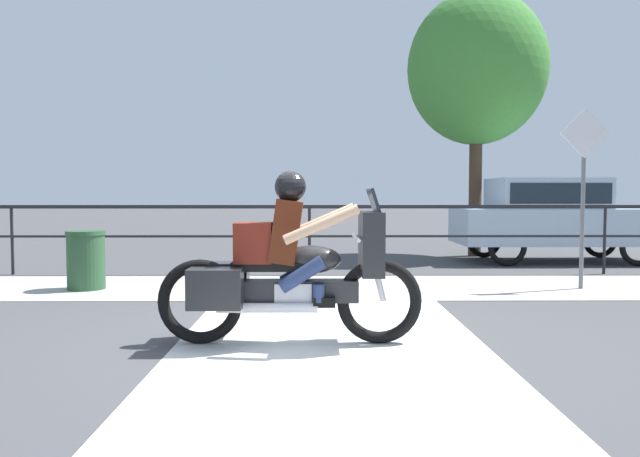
% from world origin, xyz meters
% --- Properties ---
extents(ground_plane, '(120.00, 120.00, 0.00)m').
position_xyz_m(ground_plane, '(0.00, 0.00, 0.00)').
color(ground_plane, '#424244').
extents(sidewalk_band, '(44.00, 2.40, 0.01)m').
position_xyz_m(sidewalk_band, '(0.00, 3.40, 0.01)').
color(sidewalk_band, '#A8A59E').
rests_on(sidewalk_band, ground).
extents(crosswalk_band, '(2.86, 6.00, 0.01)m').
position_xyz_m(crosswalk_band, '(0.24, -0.20, 0.00)').
color(crosswalk_band, silver).
rests_on(crosswalk_band, ground).
extents(fence_railing, '(36.00, 0.05, 1.20)m').
position_xyz_m(fence_railing, '(0.00, 4.91, 0.94)').
color(fence_railing, black).
rests_on(fence_railing, ground).
extents(motorcycle, '(2.46, 0.76, 1.60)m').
position_xyz_m(motorcycle, '(-0.15, -0.05, 0.71)').
color(motorcycle, black).
rests_on(motorcycle, ground).
extents(parked_car, '(4.07, 1.77, 1.70)m').
position_xyz_m(parked_car, '(4.94, 6.84, 0.97)').
color(parked_car, '#9EB2C6').
rests_on(parked_car, ground).
extents(trash_bin, '(0.56, 0.56, 0.86)m').
position_xyz_m(trash_bin, '(-3.22, 3.21, 0.43)').
color(trash_bin, '#284C2D').
rests_on(trash_bin, ground).
extents(street_sign, '(0.72, 0.06, 2.62)m').
position_xyz_m(street_sign, '(3.97, 3.20, 1.64)').
color(street_sign, slate).
rests_on(street_sign, ground).
extents(tree_behind_sign, '(3.02, 3.02, 5.79)m').
position_xyz_m(tree_behind_sign, '(3.65, 8.01, 4.11)').
color(tree_behind_sign, '#473323').
rests_on(tree_behind_sign, ground).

